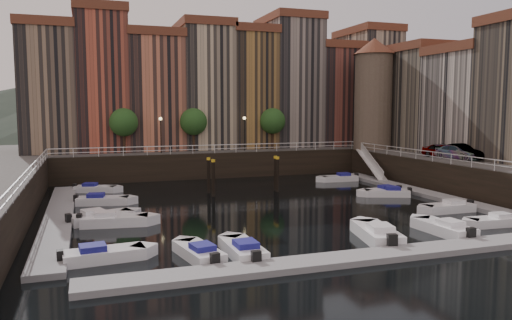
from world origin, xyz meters
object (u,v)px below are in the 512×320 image
object	(u,v)px
corner_tower	(373,92)
mooring_pilings	(244,176)
car_b	(464,152)
boat_left_0	(102,255)
boat_left_2	(100,217)
gangway	(371,163)
boat_left_1	(113,220)
car_c	(458,153)
car_a	(442,152)

from	to	relation	value
corner_tower	mooring_pilings	world-z (taller)	corner_tower
mooring_pilings	car_b	distance (m)	22.17
boat_left_0	boat_left_2	world-z (taller)	boat_left_2
boat_left_2	car_b	world-z (taller)	car_b
gangway	corner_tower	bearing A→B (deg)	57.20
gangway	boat_left_1	xyz separation A→B (m)	(-29.57, -14.30, -1.54)
gangway	mooring_pilings	xyz separation A→B (m)	(-16.77, -4.38, -0.27)
boat_left_0	boat_left_1	bearing A→B (deg)	77.43
boat_left_1	car_b	bearing A→B (deg)	15.33
gangway	mooring_pilings	distance (m)	17.33
car_b	boat_left_0	bearing A→B (deg)	-174.56
boat_left_0	car_b	xyz separation A→B (m)	(35.19, 12.79, 3.44)
boat_left_0	boat_left_2	size ratio (longest dim) A/B	0.95
boat_left_1	car_c	size ratio (longest dim) A/B	1.03
gangway	car_a	distance (m)	8.49
boat_left_0	car_a	world-z (taller)	car_a
boat_left_1	boat_left_2	bearing A→B (deg)	130.25
boat_left_0	car_a	bearing A→B (deg)	18.12
corner_tower	boat_left_2	world-z (taller)	corner_tower
mooring_pilings	boat_left_1	world-z (taller)	mooring_pilings
corner_tower	gangway	distance (m)	9.86
boat_left_1	boat_left_2	distance (m)	1.60
gangway	boat_left_1	size ratio (longest dim) A/B	1.69
mooring_pilings	boat_left_1	xyz separation A→B (m)	(-12.81, -9.93, -1.28)
corner_tower	boat_left_0	world-z (taller)	corner_tower
gangway	car_c	size ratio (longest dim) A/B	1.74
car_b	car_c	world-z (taller)	car_b
gangway	boat_left_0	xyz separation A→B (m)	(-30.57, -22.59, -1.57)
gangway	boat_left_2	xyz separation A→B (m)	(-30.43, -12.95, -1.55)
car_a	boat_left_0	bearing A→B (deg)	-172.46
car_a	car_c	distance (m)	2.04
boat_left_0	car_b	world-z (taller)	car_b
corner_tower	mooring_pilings	bearing A→B (deg)	-155.71
car_c	car_a	bearing A→B (deg)	85.18
corner_tower	car_c	distance (m)	15.37
mooring_pilings	corner_tower	bearing A→B (deg)	24.29
boat_left_0	mooring_pilings	bearing A→B (deg)	47.10
boat_left_0	car_a	distance (m)	37.80
corner_tower	car_b	distance (m)	15.76
car_c	mooring_pilings	bearing A→B (deg)	152.27
boat_left_1	car_a	xyz separation A→B (m)	(33.44, 6.95, 3.33)
corner_tower	boat_left_1	distance (m)	38.79
boat_left_0	boat_left_1	size ratio (longest dim) A/B	0.93
mooring_pilings	car_b	xyz separation A→B (m)	(21.39, -5.42, 2.14)
car_a	gangway	bearing A→B (deg)	101.39
mooring_pilings	car_b	bearing A→B (deg)	-14.22
boat_left_2	car_c	world-z (taller)	car_c
corner_tower	mooring_pilings	size ratio (longest dim) A/B	1.96
corner_tower	car_c	world-z (taller)	corner_tower
corner_tower	boat_left_2	bearing A→B (deg)	-152.36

